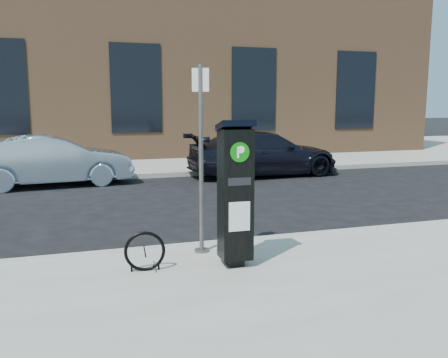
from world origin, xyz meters
name	(u,v)px	position (x,y,z in m)	size (l,w,h in m)	color
ground	(230,248)	(0.00, 0.00, 0.00)	(120.00, 120.00, 0.00)	black
sidewalk_far	(132,156)	(0.00, 14.00, 0.07)	(60.00, 12.00, 0.15)	gray
curb_near	(231,244)	(0.00, -0.02, 0.07)	(60.00, 0.12, 0.16)	#9E9B93
curb_far	(154,176)	(0.00, 8.02, 0.07)	(60.00, 0.12, 0.16)	#9E9B93
building	(123,68)	(0.00, 17.00, 4.15)	(28.00, 10.05, 8.25)	#8B5F3F
parking_kiosk	(235,192)	(-0.33, -1.22, 1.20)	(0.48, 0.42, 2.04)	black
sign_pole	(201,161)	(-0.62, -0.48, 1.55)	(0.24, 0.23, 2.82)	#535049
bike_rack	(145,252)	(-1.58, -1.07, 0.42)	(0.56, 0.09, 0.56)	black
car_silver	(52,161)	(-3.07, 7.40, 0.74)	(1.57, 4.51, 1.49)	#95A9BD
car_dark	(264,154)	(3.62, 7.40, 0.74)	(2.09, 5.13, 1.49)	black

